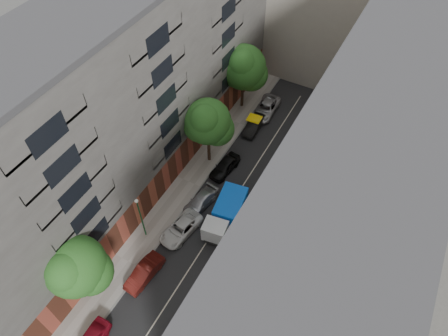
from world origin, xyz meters
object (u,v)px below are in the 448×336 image
Objects in this scene: tree_far at (244,69)px; pedestrian at (304,175)px; car_left_2 at (181,229)px; car_right_2 at (236,243)px; tree_mid at (208,124)px; tarp_truck at (226,214)px; car_left_5 at (254,125)px; car_left_4 at (225,166)px; car_left_1 at (144,273)px; car_left_3 at (200,201)px; tree_near at (76,269)px; car_right_1 at (212,302)px; car_left_6 at (266,108)px; lamp_post at (140,214)px.

pedestrian is at bearing -34.44° from tree_far.
pedestrian is (8.33, 12.00, 0.42)m from car_left_2.
car_right_2 is 0.46× the size of tree_mid.
tarp_truck reaches higher than car_left_2.
car_left_5 is 2.28× the size of pedestrian.
car_left_1 is at bearing -84.71° from car_left_4.
tree_mid reaches higher than car_left_2.
car_left_5 is at bearing 95.55° from tarp_truck.
car_left_5 is (-0.03, 16.80, 0.03)m from car_left_2.
car_left_1 reaches higher than car_left_3.
tree_near is at bearing -90.59° from tree_far.
car_right_1 is at bearing -76.56° from car_left_5.
car_left_6 is 11.83m from pedestrian.
car_left_1 is 6.76m from tree_near.
car_left_4 is 12.33m from tree_far.
car_right_1 is 1.20× the size of car_right_2.
car_left_2 is 14.61m from pedestrian.
pedestrian is at bearing -48.01° from car_left_6.
car_right_2 is (5.63, -15.60, -0.02)m from car_left_5.
pedestrian reaches higher than car_right_1.
car_left_4 is at bearing 75.23° from lamp_post.
car_left_2 is 0.61× the size of tree_near.
car_right_1 is at bearing 23.98° from tree_near.
car_left_5 is 26.84m from tree_near.
car_left_6 is at bearing 8.80° from tree_far.
car_left_1 is at bearing 51.04° from tree_near.
car_right_2 is 11.14m from pedestrian.
car_left_2 is 0.55× the size of tree_far.
tarp_truck reaches higher than pedestrian.
tarp_truck is at bearing 61.25° from tree_near.
car_right_1 reaches higher than car_left_3.
car_right_1 is (6.40, -8.78, 0.05)m from car_left_3.
car_left_4 is 15.58m from car_right_1.
car_left_2 is 2.57× the size of pedestrian.
car_left_5 is at bearing 99.10° from car_left_3.
car_left_1 is 1.00× the size of car_left_4.
car_left_5 reaches higher than car_right_2.
car_left_2 is 3.78m from car_left_3.
car_left_5 reaches higher than car_left_3.
car_right_1 is 2.56× the size of pedestrian.
car_right_1 is 17.80m from tree_mid.
tarp_truck is at bearing 71.29° from car_left_1.
car_right_2 is at bearing -64.80° from tree_far.
lamp_post is (-8.54, -3.17, 3.13)m from car_right_2.
lamp_post is at bearing -100.25° from car_left_6.
pedestrian is (8.76, 17.60, 0.37)m from car_left_1.
car_left_2 is 1.00× the size of car_right_1.
tarp_truck is 14.86m from tree_near.
pedestrian is (10.58, 2.35, -4.85)m from tree_mid.
car_left_6 is at bearing 83.29° from tree_near.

